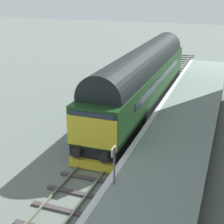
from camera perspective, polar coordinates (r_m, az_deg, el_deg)
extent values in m
plane|color=slate|center=(19.39, -0.67, -6.38)|extent=(140.00, 140.00, 0.00)
cube|color=gray|center=(19.60, -2.65, -5.86)|extent=(0.07, 60.00, 0.15)
cube|color=gray|center=(19.14, 1.35, -6.51)|extent=(0.07, 60.00, 0.15)
cube|color=#483F40|center=(14.83, -8.98, -15.86)|extent=(2.50, 0.26, 0.09)
cube|color=#483F40|center=(15.76, -6.67, -13.28)|extent=(2.50, 0.26, 0.09)
cube|color=#483F40|center=(16.75, -4.67, -10.99)|extent=(2.50, 0.26, 0.09)
cube|color=#483F40|center=(17.77, -2.92, -8.94)|extent=(2.50, 0.26, 0.09)
cube|color=#483F40|center=(18.83, -1.38, -7.11)|extent=(2.50, 0.26, 0.09)
cube|color=#483F40|center=(19.92, -0.01, -5.47)|extent=(2.50, 0.26, 0.09)
cube|color=#483F40|center=(21.03, 1.20, -4.00)|extent=(2.50, 0.26, 0.09)
cube|color=#483F40|center=(22.17, 2.29, -2.68)|extent=(2.50, 0.26, 0.09)
cube|color=#483F40|center=(23.32, 3.27, -1.49)|extent=(2.50, 0.26, 0.09)
cube|color=#483F40|center=(24.49, 4.15, -0.41)|extent=(2.50, 0.26, 0.09)
cube|color=#483F40|center=(25.67, 4.95, 0.57)|extent=(2.50, 0.26, 0.09)
cube|color=#483F40|center=(26.86, 5.69, 1.46)|extent=(2.50, 0.26, 0.09)
cube|color=#483F40|center=(28.06, 6.36, 2.28)|extent=(2.50, 0.26, 0.09)
cube|color=#483F40|center=(29.27, 6.97, 3.03)|extent=(2.50, 0.26, 0.09)
cube|color=#483F40|center=(30.49, 7.54, 3.72)|extent=(2.50, 0.26, 0.09)
cube|color=#483F40|center=(31.72, 8.07, 4.36)|extent=(2.50, 0.26, 0.09)
cube|color=#483F40|center=(32.95, 8.55, 4.94)|extent=(2.50, 0.26, 0.09)
cube|color=#483F40|center=(34.18, 9.01, 5.49)|extent=(2.50, 0.26, 0.09)
cube|color=#483F40|center=(35.43, 9.43, 6.00)|extent=(2.50, 0.26, 0.09)
cube|color=#483F40|center=(36.67, 9.82, 6.47)|extent=(2.50, 0.26, 0.09)
cube|color=#483F40|center=(37.92, 10.19, 6.91)|extent=(2.50, 0.26, 0.09)
cube|color=#483F40|center=(39.17, 10.53, 7.32)|extent=(2.50, 0.26, 0.09)
cube|color=#483F40|center=(40.43, 10.86, 7.71)|extent=(2.50, 0.26, 0.09)
cube|color=#483F40|center=(41.69, 11.16, 8.07)|extent=(2.50, 0.26, 0.09)
cube|color=#483F40|center=(42.95, 11.45, 8.41)|extent=(2.50, 0.26, 0.09)
cube|color=#483F40|center=(44.22, 11.72, 8.74)|extent=(2.50, 0.26, 0.09)
cube|color=#483F40|center=(45.48, 11.98, 9.04)|extent=(2.50, 0.26, 0.09)
cube|color=#483F40|center=(46.75, 12.22, 9.33)|extent=(2.50, 0.26, 0.09)
cube|color=gray|center=(18.35, 9.98, -6.63)|extent=(4.00, 44.00, 1.00)
cube|color=white|center=(18.47, 4.42, -4.42)|extent=(0.30, 44.00, 0.01)
cube|color=black|center=(25.50, 5.06, 2.28)|extent=(2.56, 19.01, 0.60)
cube|color=#1B421C|center=(25.11, 5.16, 5.20)|extent=(2.70, 19.01, 2.10)
cylinder|color=black|center=(24.82, 5.25, 7.94)|extent=(2.56, 17.49, 2.57)
cube|color=yellow|center=(16.62, -3.46, -3.51)|extent=(2.65, 0.08, 1.58)
cube|color=#232D3D|center=(16.35, -3.49, -1.15)|extent=(2.38, 0.04, 0.64)
cube|color=#232D3D|center=(24.74, 8.26, 5.55)|extent=(0.04, 13.31, 0.44)
cylinder|color=black|center=(17.21, -5.97, -6.76)|extent=(0.48, 0.35, 0.48)
cylinder|color=black|center=(16.67, -1.28, -7.60)|extent=(0.48, 0.35, 0.48)
cube|color=yellow|center=(17.35, -3.42, -8.82)|extent=(2.43, 0.36, 0.47)
cylinder|color=black|center=(18.76, -1.20, -5.60)|extent=(1.64, 1.04, 1.04)
cylinder|color=black|center=(19.68, -0.05, -4.27)|extent=(1.64, 1.04, 1.04)
cylinder|color=black|center=(20.63, 1.00, -3.06)|extent=(1.64, 1.04, 1.04)
cylinder|color=black|center=(30.77, 7.76, 4.78)|extent=(1.64, 1.04, 1.04)
cylinder|color=black|center=(31.80, 8.20, 5.28)|extent=(1.64, 1.04, 1.04)
cylinder|color=black|center=(32.85, 8.61, 5.75)|extent=(1.64, 1.04, 1.04)
cylinder|color=slate|center=(14.02, 0.38, -9.08)|extent=(0.08, 0.08, 1.69)
cube|color=white|center=(13.71, 0.26, -6.64)|extent=(0.05, 0.44, 0.36)
cube|color=black|center=(13.72, 0.15, -6.63)|extent=(0.01, 0.20, 0.24)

